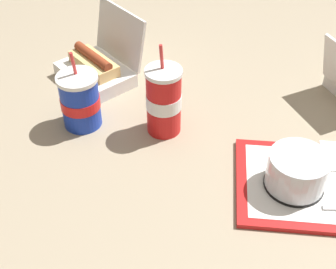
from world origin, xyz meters
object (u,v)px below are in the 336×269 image
object	(u,v)px
clamshell_hotdog_front	(98,67)
food_tray	(322,186)
cake_container	(297,172)
soda_cup_center	(164,101)
soda_cup_left	(80,101)

from	to	relation	value
clamshell_hotdog_front	food_tray	bearing A→B (deg)	157.38
cake_container	clamshell_hotdog_front	world-z (taller)	clamshell_hotdog_front
food_tray	cake_container	xyz separation A→B (m)	(0.06, 0.02, 0.05)
clamshell_hotdog_front	soda_cup_center	bearing A→B (deg)	145.78
cake_container	soda_cup_left	size ratio (longest dim) A/B	0.64
clamshell_hotdog_front	soda_cup_left	distance (m)	0.20
cake_container	soda_cup_left	distance (m)	0.54
cake_container	soda_cup_center	xyz separation A→B (m)	(0.33, -0.12, 0.04)
soda_cup_center	soda_cup_left	xyz separation A→B (m)	(0.20, 0.03, -0.02)
food_tray	clamshell_hotdog_front	distance (m)	0.68
food_tray	cake_container	size ratio (longest dim) A/B	3.16
food_tray	clamshell_hotdog_front	xyz separation A→B (m)	(0.63, -0.26, 0.04)
food_tray	cake_container	bearing A→B (deg)	19.76
cake_container	soda_cup_center	world-z (taller)	soda_cup_center
soda_cup_center	soda_cup_left	bearing A→B (deg)	9.17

